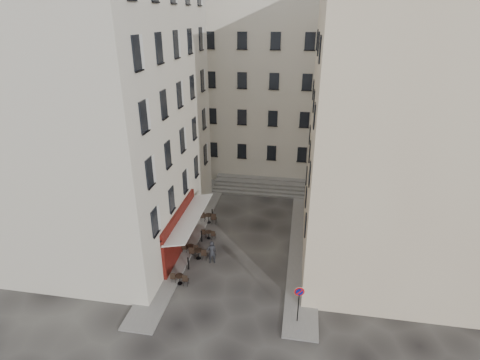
% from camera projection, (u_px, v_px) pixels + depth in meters
% --- Properties ---
extents(ground, '(90.00, 90.00, 0.00)m').
position_uv_depth(ground, '(237.00, 265.00, 26.29)').
color(ground, black).
rests_on(ground, ground).
extents(sidewalk_left, '(2.00, 22.00, 0.12)m').
position_uv_depth(sidewalk_left, '(192.00, 229.00, 30.56)').
color(sidewalk_left, slate).
rests_on(sidewalk_left, ground).
extents(sidewalk_right, '(2.00, 18.00, 0.12)m').
position_uv_depth(sidewalk_right, '(303.00, 247.00, 28.27)').
color(sidewalk_right, slate).
rests_on(sidewalk_right, ground).
extents(building_left, '(12.20, 16.20, 20.60)m').
position_uv_depth(building_left, '(98.00, 105.00, 26.43)').
color(building_left, beige).
rests_on(building_left, ground).
extents(building_right, '(12.20, 14.20, 18.60)m').
position_uv_depth(building_right, '(407.00, 130.00, 24.05)').
color(building_right, '#C9B496').
rests_on(building_right, ground).
extents(building_back, '(18.20, 10.20, 18.60)m').
position_uv_depth(building_back, '(259.00, 85.00, 39.79)').
color(building_back, beige).
rests_on(building_back, ground).
extents(cafe_storefront, '(1.74, 7.30, 3.50)m').
position_uv_depth(cafe_storefront, '(181.00, 229.00, 27.09)').
color(cafe_storefront, '#421009').
rests_on(cafe_storefront, ground).
extents(stone_steps, '(9.00, 3.15, 0.80)m').
position_uv_depth(stone_steps, '(259.00, 186.00, 37.46)').
color(stone_steps, '#5D5A58').
rests_on(stone_steps, ground).
extents(bollard_near, '(0.12, 0.12, 0.98)m').
position_uv_depth(bollard_near, '(188.00, 263.00, 25.67)').
color(bollard_near, black).
rests_on(bollard_near, ground).
extents(bollard_mid, '(0.12, 0.12, 0.98)m').
position_uv_depth(bollard_mid, '(202.00, 236.00, 28.83)').
color(bollard_mid, black).
rests_on(bollard_mid, ground).
extents(bollard_far, '(0.12, 0.12, 0.98)m').
position_uv_depth(bollard_far, '(212.00, 214.00, 31.98)').
color(bollard_far, black).
rests_on(bollard_far, ground).
extents(no_parking_sign, '(0.57, 0.14, 2.50)m').
position_uv_depth(no_parking_sign, '(299.00, 298.00, 20.69)').
color(no_parking_sign, black).
rests_on(no_parking_sign, ground).
extents(bistro_table_a, '(1.20, 0.56, 0.85)m').
position_uv_depth(bistro_table_a, '(180.00, 279.00, 24.29)').
color(bistro_table_a, black).
rests_on(bistro_table_a, ground).
extents(bistro_table_b, '(1.32, 0.62, 0.93)m').
position_uv_depth(bistro_table_b, '(198.00, 253.00, 26.81)').
color(bistro_table_b, black).
rests_on(bistro_table_b, ground).
extents(bistro_table_c, '(1.28, 0.60, 0.90)m').
position_uv_depth(bistro_table_c, '(191.00, 249.00, 27.32)').
color(bistro_table_c, black).
rests_on(bistro_table_c, ground).
extents(bistro_table_d, '(1.13, 0.53, 0.79)m').
position_uv_depth(bistro_table_d, '(209.00, 234.00, 29.26)').
color(bistro_table_d, black).
rests_on(bistro_table_d, ground).
extents(bistro_table_e, '(1.40, 0.66, 0.98)m').
position_uv_depth(bistro_table_e, '(209.00, 218.00, 31.43)').
color(bistro_table_e, black).
rests_on(bistro_table_e, ground).
extents(pedestrian, '(0.77, 0.65, 1.78)m').
position_uv_depth(pedestrian, '(212.00, 252.00, 26.22)').
color(pedestrian, black).
rests_on(pedestrian, ground).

